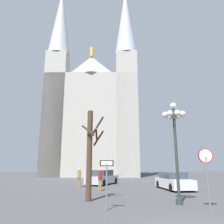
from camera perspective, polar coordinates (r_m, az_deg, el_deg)
cathedral at (r=42.72m, az=-5.01°, el=-0.39°), size 17.78×13.50×37.42m
stop_sign at (r=12.08m, az=23.01°, el=-12.67°), size 0.72×0.13×2.84m
one_way_arrow_sign at (r=10.94m, az=-1.38°, el=-16.42°), size 0.65×0.22×2.25m
street_lamp at (r=13.10m, az=15.74°, el=-4.39°), size 1.37×1.37×5.55m
bare_tree at (r=13.70m, az=-5.64°, el=-10.10°), size 1.39×1.40×5.33m
parked_car_near_silver at (r=24.47m, az=-2.59°, el=-16.43°), size 3.86×4.90×1.49m
parked_car_far_white at (r=20.42m, az=15.47°, el=-16.70°), size 1.95×4.52×1.42m
pedestrian_walking at (r=18.88m, az=-3.06°, el=-16.27°), size 0.32×0.32×1.75m
pedestrian_standing at (r=21.65m, az=-8.44°, el=-15.87°), size 0.32×0.32×1.69m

